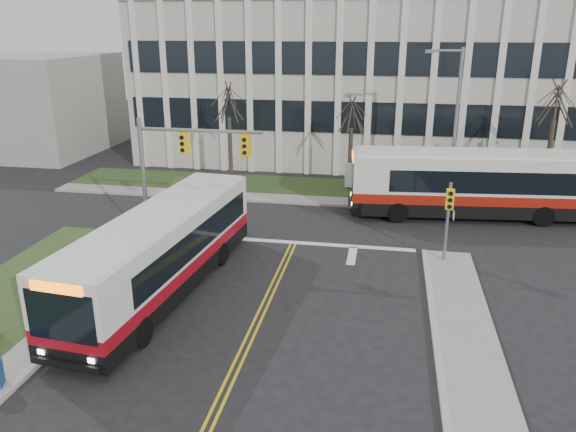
# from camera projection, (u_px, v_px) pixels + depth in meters

# --- Properties ---
(ground) EXTENTS (120.00, 120.00, 0.00)m
(ground) POSITION_uv_depth(u_px,v_px,m) (256.00, 324.00, 20.54)
(ground) COLOR black
(ground) RESTS_ON ground
(sidewalk_cross) EXTENTS (44.00, 1.60, 0.14)m
(sidewalk_cross) POSITION_uv_depth(u_px,v_px,m) (395.00, 205.00, 33.83)
(sidewalk_cross) COLOR #9E9B93
(sidewalk_cross) RESTS_ON ground
(building_lawn) EXTENTS (44.00, 5.00, 0.12)m
(building_lawn) POSITION_uv_depth(u_px,v_px,m) (395.00, 192.00, 36.44)
(building_lawn) COLOR #30451D
(building_lawn) RESTS_ON ground
(office_building) EXTENTS (40.00, 16.00, 12.00)m
(office_building) POSITION_uv_depth(u_px,v_px,m) (399.00, 81.00, 45.70)
(office_building) COLOR #B5B1A7
(office_building) RESTS_ON ground
(building_annex) EXTENTS (12.00, 12.00, 8.00)m
(building_annex) POSITION_uv_depth(u_px,v_px,m) (29.00, 104.00, 47.84)
(building_annex) COLOR #9E9B93
(building_annex) RESTS_ON ground
(mast_arm_signal) EXTENTS (6.11, 0.38, 6.20)m
(mast_arm_signal) POSITION_uv_depth(u_px,v_px,m) (175.00, 160.00, 26.78)
(mast_arm_signal) COLOR slate
(mast_arm_signal) RESTS_ON ground
(signal_pole_near) EXTENTS (0.34, 0.39, 3.80)m
(signal_pole_near) POSITION_uv_depth(u_px,v_px,m) (448.00, 211.00, 24.95)
(signal_pole_near) COLOR slate
(signal_pole_near) RESTS_ON ground
(signal_pole_far) EXTENTS (0.34, 0.39, 3.80)m
(signal_pole_far) POSITION_uv_depth(u_px,v_px,m) (436.00, 166.00, 32.86)
(signal_pole_far) COLOR slate
(signal_pole_far) RESTS_ON ground
(streetlight) EXTENTS (2.15, 0.25, 9.20)m
(streetlight) POSITION_uv_depth(u_px,v_px,m) (453.00, 119.00, 32.60)
(streetlight) COLOR slate
(streetlight) RESTS_ON ground
(directory_sign) EXTENTS (1.50, 0.12, 2.00)m
(directory_sign) POSITION_uv_depth(u_px,v_px,m) (357.00, 176.00, 36.04)
(directory_sign) COLOR slate
(directory_sign) RESTS_ON ground
(tree_left) EXTENTS (1.80, 1.80, 7.70)m
(tree_left) POSITION_uv_depth(u_px,v_px,m) (229.00, 103.00, 36.53)
(tree_left) COLOR #42352B
(tree_left) RESTS_ON ground
(tree_mid) EXTENTS (1.80, 1.80, 6.82)m
(tree_mid) POSITION_uv_depth(u_px,v_px,m) (352.00, 116.00, 35.57)
(tree_mid) COLOR #42352B
(tree_mid) RESTS_ON ground
(tree_right) EXTENTS (1.80, 1.80, 8.25)m
(tree_right) POSITION_uv_depth(u_px,v_px,m) (556.00, 105.00, 33.04)
(tree_right) COLOR #42352B
(tree_right) RESTS_ON ground
(bus_main) EXTENTS (3.89, 12.76, 3.35)m
(bus_main) POSITION_uv_depth(u_px,v_px,m) (162.00, 253.00, 22.52)
(bus_main) COLOR silver
(bus_main) RESTS_ON ground
(bus_cross) EXTENTS (13.93, 4.27, 3.66)m
(bus_cross) POSITION_uv_depth(u_px,v_px,m) (475.00, 186.00, 31.42)
(bus_cross) COLOR silver
(bus_cross) RESTS_ON ground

